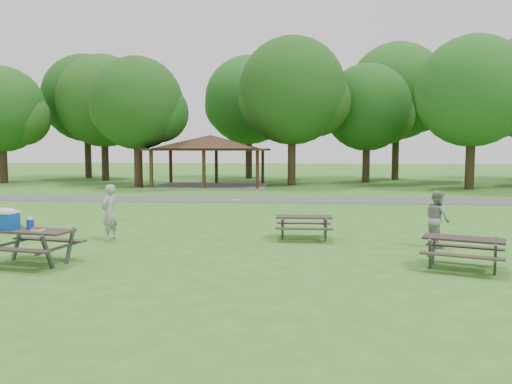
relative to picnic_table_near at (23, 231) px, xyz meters
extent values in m
plane|color=#336E1F|center=(4.14, 1.36, -0.79)|extent=(160.00, 160.00, 0.00)
cube|color=#47474A|center=(4.14, 15.36, -0.78)|extent=(120.00, 3.20, 0.02)
cube|color=#3C2615|center=(-3.56, 22.66, 0.51)|extent=(0.22, 0.22, 2.60)
cube|color=#351C13|center=(-3.56, 28.06, 0.51)|extent=(0.22, 0.22, 2.60)
cube|color=#392114|center=(0.14, 22.66, 0.51)|extent=(0.22, 0.22, 2.60)
cube|color=#361E13|center=(0.14, 28.06, 0.51)|extent=(0.22, 0.22, 2.60)
cube|color=#311912|center=(3.84, 22.66, 0.51)|extent=(0.22, 0.22, 2.60)
cube|color=#352113|center=(3.84, 28.06, 0.51)|extent=(0.22, 0.22, 2.60)
cube|color=black|center=(0.14, 25.36, 1.89)|extent=(8.60, 6.60, 0.16)
pyramid|color=#362115|center=(0.14, 25.36, 2.47)|extent=(7.01, 7.01, 1.00)
cube|color=gray|center=(0.14, 25.36, -0.77)|extent=(8.40, 6.40, 0.03)
cylinder|color=#312016|center=(-16.86, 26.86, 0.87)|extent=(0.60, 0.60, 3.32)
sphere|color=#174714|center=(-16.86, 26.86, 5.09)|extent=(6.80, 6.80, 6.80)
sphere|color=#1D4814|center=(-15.33, 27.16, 4.41)|extent=(4.42, 4.42, 4.42)
cylinder|color=black|center=(-9.86, 30.36, 1.14)|extent=(0.60, 0.60, 3.85)
sphere|color=#194614|center=(-9.86, 30.36, 5.99)|extent=(7.80, 7.80, 7.80)
sphere|color=#184614|center=(-8.11, 30.66, 5.21)|extent=(5.07, 5.07, 5.07)
sphere|color=#183F12|center=(-11.42, 30.16, 5.40)|extent=(4.68, 4.68, 4.68)
cylinder|color=#321E16|center=(-4.86, 23.86, 0.96)|extent=(0.60, 0.60, 3.50)
sphere|color=#153F12|center=(-4.86, 23.86, 5.19)|extent=(6.60, 6.60, 6.60)
sphere|color=#134213|center=(-3.38, 24.16, 4.53)|extent=(4.29, 4.29, 4.29)
sphere|color=#194614|center=(-6.18, 23.66, 4.69)|extent=(3.96, 3.96, 3.96)
cylinder|color=#332116|center=(6.14, 26.36, 1.22)|extent=(0.60, 0.60, 4.02)
sphere|color=#164212|center=(6.14, 26.36, 6.24)|extent=(8.00, 8.00, 8.00)
sphere|color=#1B3F12|center=(7.94, 26.66, 5.44)|extent=(5.20, 5.20, 5.20)
sphere|color=#1A4B15|center=(4.54, 26.16, 5.64)|extent=(4.80, 4.80, 4.80)
cylinder|color=#301F15|center=(12.14, 29.86, 0.93)|extent=(0.60, 0.60, 3.43)
sphere|color=#144513|center=(12.14, 29.86, 5.27)|extent=(7.00, 7.00, 7.00)
sphere|color=#1D4C15|center=(13.71, 30.16, 4.57)|extent=(4.55, 4.55, 4.55)
sphere|color=#1D4513|center=(10.74, 29.66, 4.74)|extent=(4.20, 4.20, 4.20)
cylinder|color=black|center=(18.14, 23.36, 1.10)|extent=(0.60, 0.60, 3.78)
sphere|color=#164C15|center=(18.14, 23.36, 5.77)|extent=(7.40, 7.40, 7.40)
sphere|color=#174714|center=(19.80, 23.66, 5.03)|extent=(4.81, 4.81, 4.81)
sphere|color=#1B4915|center=(16.66, 23.16, 5.21)|extent=(4.44, 4.44, 4.44)
cylinder|color=#331F16|center=(-12.86, 33.86, 1.40)|extent=(0.60, 0.60, 4.38)
sphere|color=#134012|center=(-12.86, 33.86, 6.59)|extent=(8.00, 8.00, 8.00)
sphere|color=#194112|center=(-11.06, 34.16, 5.79)|extent=(5.20, 5.20, 5.20)
sphere|color=#1C4714|center=(-14.46, 33.66, 5.99)|extent=(4.80, 4.80, 4.80)
cylinder|color=black|center=(2.14, 34.36, 1.28)|extent=(0.60, 0.60, 4.13)
sphere|color=#164D16|center=(2.14, 34.36, 6.34)|extent=(8.00, 8.00, 8.00)
sphere|color=#174D16|center=(3.94, 34.66, 5.54)|extent=(5.20, 5.20, 5.20)
sphere|color=#1C4E16|center=(0.54, 34.16, 5.74)|extent=(4.80, 4.80, 4.80)
cylinder|color=#312216|center=(15.14, 33.36, 1.49)|extent=(0.60, 0.60, 4.55)
sphere|color=#1A4D16|center=(15.14, 33.36, 6.91)|extent=(8.40, 8.40, 8.40)
sphere|color=#164914|center=(17.03, 33.66, 6.07)|extent=(5.46, 5.46, 5.46)
sphere|color=#123E11|center=(13.46, 33.16, 6.28)|extent=(5.04, 5.04, 5.04)
cube|color=#2E2521|center=(0.20, 0.00, 0.02)|extent=(2.09, 1.13, 0.05)
cube|color=#2A221E|center=(0.08, -0.64, -0.31)|extent=(2.00, 0.64, 0.04)
cube|color=#2F2722|center=(0.32, 0.64, -0.31)|extent=(2.00, 0.64, 0.04)
cube|color=#3F3E41|center=(-0.48, 0.55, -0.39)|extent=(0.14, 0.42, 0.86)
cube|color=#434346|center=(-0.55, 0.14, -0.35)|extent=(0.36, 1.59, 0.05)
cube|color=#3A3A3C|center=(0.87, -0.55, -0.39)|extent=(0.14, 0.42, 0.86)
cube|color=#464648|center=(1.02, 0.27, -0.39)|extent=(0.14, 0.42, 0.86)
cube|color=#3E3E40|center=(0.94, -0.14, -0.35)|extent=(0.36, 1.59, 0.05)
cube|color=#0C47B4|center=(-0.41, 0.00, 0.24)|extent=(0.56, 0.46, 0.39)
cube|color=white|center=(-0.41, 0.00, 0.47)|extent=(0.58, 0.48, 0.07)
cylinder|color=white|center=(-0.41, 0.00, 0.54)|extent=(0.43, 0.11, 0.03)
cylinder|color=#0C36BB|center=(0.15, 0.06, 0.16)|extent=(0.21, 0.21, 0.24)
cylinder|color=white|center=(0.15, 0.06, 0.31)|extent=(0.16, 0.16, 0.05)
cube|color=silver|center=(0.47, -0.18, 0.08)|extent=(0.25, 0.25, 0.08)
cube|color=#A41C12|center=(0.47, -0.18, 0.13)|extent=(0.27, 0.27, 0.02)
cube|color=#2E2521|center=(6.72, 3.84, -0.10)|extent=(1.68, 0.67, 0.05)
cube|color=#2F2721|center=(6.72, 3.29, -0.38)|extent=(1.68, 0.25, 0.04)
cube|color=#322B24|center=(6.73, 4.40, -0.38)|extent=(1.68, 0.25, 0.04)
cube|color=#3E3E40|center=(6.08, 3.50, -0.45)|extent=(0.06, 0.35, 0.73)
cube|color=#3F3F41|center=(6.08, 4.20, -0.45)|extent=(0.06, 0.35, 0.73)
cube|color=#3F3F42|center=(6.08, 3.85, -0.42)|extent=(0.06, 1.37, 0.05)
cube|color=#454447|center=(7.37, 3.49, -0.45)|extent=(0.06, 0.35, 0.73)
cube|color=#39393B|center=(7.37, 4.19, -0.45)|extent=(0.06, 0.35, 0.73)
cube|color=#3B3B3D|center=(7.37, 3.84, -0.42)|extent=(0.06, 1.37, 0.05)
cube|color=black|center=(10.29, 0.30, -0.08)|extent=(1.87, 1.27, 0.05)
cube|color=#312923|center=(10.08, -0.23, -0.37)|extent=(1.71, 0.86, 0.04)
cube|color=#2F2622|center=(10.50, 0.84, -0.37)|extent=(1.71, 0.86, 0.04)
cube|color=#424244|center=(9.53, 0.21, -0.43)|extent=(0.19, 0.36, 0.76)
cube|color=#39393B|center=(9.80, 0.89, -0.43)|extent=(0.19, 0.36, 0.76)
cube|color=#444447|center=(9.67, 0.55, -0.41)|extent=(0.57, 1.34, 0.05)
cube|color=#38383A|center=(10.78, -0.28, -0.43)|extent=(0.19, 0.36, 0.76)
cube|color=#3D3D3F|center=(11.05, 0.40, -0.43)|extent=(0.19, 0.36, 0.76)
cube|color=#3F3F41|center=(10.91, 0.06, -0.41)|extent=(0.57, 1.34, 0.05)
cylinder|color=gold|center=(4.77, 3.10, 0.47)|extent=(0.30, 0.30, 0.02)
imported|color=#99999C|center=(0.89, 3.21, 0.05)|extent=(0.55, 0.70, 1.68)
imported|color=gray|center=(10.43, 2.96, 0.01)|extent=(0.79, 0.91, 1.60)
camera|label=1|loc=(6.48, -11.25, 1.97)|focal=35.00mm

